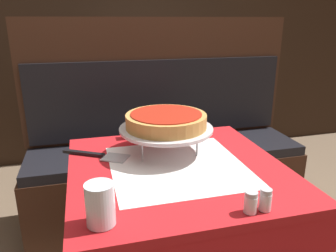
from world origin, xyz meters
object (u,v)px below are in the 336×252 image
(deep_dish_pizza, at_px, (166,120))
(condiment_caddy, at_px, (151,86))
(salt_shaker, at_px, (251,202))
(booth_bench, at_px, (165,162))
(dining_table_front, at_px, (177,190))
(pizza_server, at_px, (97,155))
(pepper_shaker, at_px, (265,200))
(dining_table_rear, at_px, (156,101))
(water_glass_near, at_px, (100,204))
(napkin_holder, at_px, (140,127))
(pizza_pan_stand, at_px, (166,130))

(deep_dish_pizza, xyz_separation_m, condiment_caddy, (0.20, 1.26, -0.11))
(salt_shaker, bearing_deg, booth_bench, 87.38)
(dining_table_front, height_order, booth_bench, booth_bench)
(dining_table_front, xyz_separation_m, pizza_server, (-0.29, 0.17, 0.11))
(pizza_server, relative_size, pepper_shaker, 3.99)
(dining_table_rear, relative_size, pepper_shaker, 11.07)
(booth_bench, xyz_separation_m, deep_dish_pizza, (-0.18, -0.72, 0.51))
(deep_dish_pizza, height_order, pizza_server, deep_dish_pizza)
(water_glass_near, xyz_separation_m, napkin_holder, (0.22, 0.66, -0.01))
(dining_table_rear, distance_m, water_glass_near, 1.89)
(napkin_holder, relative_size, condiment_caddy, 0.70)
(pizza_pan_stand, xyz_separation_m, condiment_caddy, (0.20, 1.26, -0.07))
(napkin_holder, bearing_deg, booth_bench, 63.40)
(pizza_server, bearing_deg, pepper_shaker, -49.34)
(dining_table_front, distance_m, condiment_caddy, 1.41)
(water_glass_near, height_order, napkin_holder, water_glass_near)
(pepper_shaker, bearing_deg, dining_table_rear, 87.02)
(dining_table_rear, distance_m, pizza_server, 1.44)
(pizza_server, bearing_deg, pizza_pan_stand, -6.80)
(dining_table_rear, xyz_separation_m, pizza_pan_stand, (-0.26, -1.36, 0.22))
(salt_shaker, bearing_deg, pizza_server, 127.61)
(napkin_holder, xyz_separation_m, condiment_caddy, (0.27, 1.04, -0.01))
(pepper_shaker, height_order, condiment_caddy, condiment_caddy)
(water_glass_near, distance_m, salt_shaker, 0.42)
(pizza_server, xyz_separation_m, salt_shaker, (0.40, -0.52, 0.03))
(deep_dish_pizza, bearing_deg, napkin_holder, 108.36)
(salt_shaker, bearing_deg, pepper_shaker, 0.00)
(dining_table_front, xyz_separation_m, pepper_shaker, (0.16, -0.35, 0.14))
(dining_table_rear, distance_m, pizza_pan_stand, 1.40)
(dining_table_front, xyz_separation_m, booth_bench, (0.17, 0.85, -0.27))
(water_glass_near, height_order, salt_shaker, water_glass_near)
(dining_table_front, relative_size, deep_dish_pizza, 2.45)
(salt_shaker, distance_m, pepper_shaker, 0.05)
(dining_table_rear, bearing_deg, deep_dish_pizza, -101.04)
(dining_table_front, relative_size, pizza_pan_stand, 2.10)
(dining_table_rear, relative_size, pizza_pan_stand, 1.95)
(dining_table_front, bearing_deg, dining_table_rear, 80.28)
(dining_table_rear, bearing_deg, pizza_server, -112.40)
(pepper_shaker, bearing_deg, booth_bench, 89.57)
(dining_table_rear, bearing_deg, dining_table_front, -99.72)
(booth_bench, height_order, pizza_pan_stand, booth_bench)
(booth_bench, bearing_deg, napkin_holder, -116.60)
(dining_table_front, distance_m, pizza_server, 0.35)
(dining_table_rear, xyz_separation_m, pizza_server, (-0.55, -1.32, 0.12))
(dining_table_rear, xyz_separation_m, condiment_caddy, (-0.07, -0.10, 0.15))
(napkin_holder, distance_m, condiment_caddy, 1.07)
(pizza_pan_stand, bearing_deg, water_glass_near, -123.82)
(dining_table_rear, distance_m, pepper_shaker, 1.86)
(dining_table_rear, height_order, water_glass_near, water_glass_near)
(dining_table_front, xyz_separation_m, water_glass_near, (-0.30, -0.30, 0.16))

